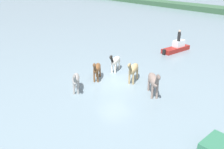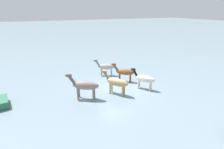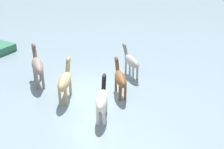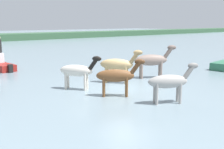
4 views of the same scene
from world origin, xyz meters
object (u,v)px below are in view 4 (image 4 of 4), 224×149
object	(u,v)px
horse_rear_stallion	(78,71)
horse_gray_outer	(118,65)
horse_lead	(152,60)
horse_chestnut_trailing	(117,76)
horse_dark_mare	(170,82)

from	to	relation	value
horse_rear_stallion	horse_gray_outer	bearing A→B (deg)	52.67
horse_rear_stallion	horse_lead	size ratio (longest dim) A/B	0.86
horse_rear_stallion	horse_chestnut_trailing	size ratio (longest dim) A/B	1.07
horse_gray_outer	horse_rear_stallion	size ratio (longest dim) A/B	1.08
horse_rear_stallion	horse_chestnut_trailing	world-z (taller)	horse_rear_stallion
horse_rear_stallion	horse_lead	world-z (taller)	horse_lead
horse_dark_mare	horse_lead	size ratio (longest dim) A/B	0.87
horse_rear_stallion	horse_chestnut_trailing	xyz separation A→B (m)	(0.66, -2.22, -0.00)
horse_lead	horse_chestnut_trailing	distance (m)	4.71
horse_lead	horse_chestnut_trailing	xyz separation A→B (m)	(-4.35, -1.78, -0.14)
horse_gray_outer	horse_rear_stallion	bearing A→B (deg)	-127.91
horse_gray_outer	horse_lead	xyz separation A→B (m)	(2.48, -0.30, 0.06)
horse_lead	horse_chestnut_trailing	bearing A→B (deg)	-125.64
horse_lead	horse_chestnut_trailing	size ratio (longest dim) A/B	1.25
horse_rear_stallion	horse_lead	distance (m)	5.04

